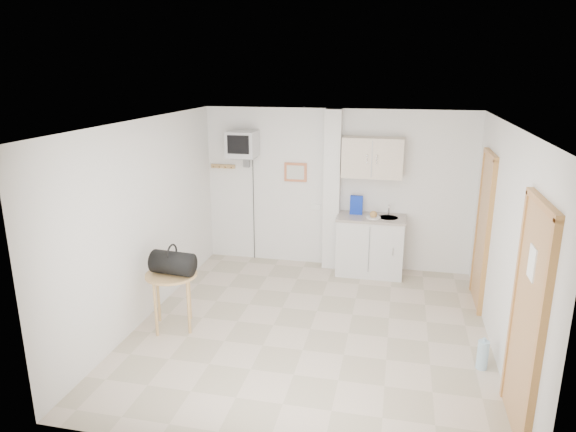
% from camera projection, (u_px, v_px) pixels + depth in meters
% --- Properties ---
extents(ground, '(4.50, 4.50, 0.00)m').
position_uv_depth(ground, '(310.00, 329.00, 6.28)').
color(ground, '#C6B29E').
rests_on(ground, ground).
extents(room_envelope, '(4.24, 4.54, 2.55)m').
position_uv_depth(room_envelope, '(334.00, 207.00, 5.89)').
color(room_envelope, white).
rests_on(room_envelope, ground).
extents(kitchenette, '(1.03, 0.58, 2.10)m').
position_uv_depth(kitchenette, '(371.00, 223.00, 7.82)').
color(kitchenette, silver).
rests_on(kitchenette, ground).
extents(crt_television, '(0.44, 0.45, 2.15)m').
position_uv_depth(crt_television, '(242.00, 145.00, 7.95)').
color(crt_television, slate).
rests_on(crt_television, ground).
extents(round_table, '(0.62, 0.62, 0.71)m').
position_uv_depth(round_table, '(172.00, 281.00, 6.17)').
color(round_table, tan).
rests_on(round_table, ground).
extents(duffel_bag, '(0.53, 0.33, 0.38)m').
position_uv_depth(duffel_bag, '(173.00, 263.00, 6.09)').
color(duffel_bag, black).
rests_on(duffel_bag, round_table).
extents(water_bottle, '(0.12, 0.12, 0.36)m').
position_uv_depth(water_bottle, '(483.00, 355.00, 5.42)').
color(water_bottle, '#9BBFD6').
rests_on(water_bottle, ground).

